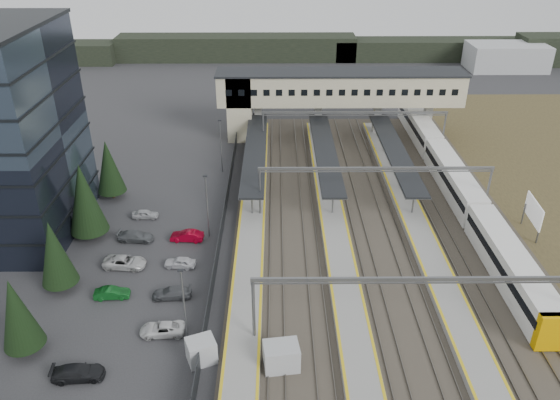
{
  "coord_description": "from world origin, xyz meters",
  "views": [
    {
      "loc": [
        0.03,
        -45.19,
        34.73
      ],
      "look_at": [
        0.44,
        11.66,
        4.0
      ],
      "focal_mm": 35.0,
      "sensor_mm": 36.0,
      "label": 1
    }
  ],
  "objects_px": {
    "footbridge": "(323,91)",
    "billboard": "(533,212)",
    "relay_cabin_near": "(281,357)",
    "relay_cabin_far": "(201,351)",
    "train": "(454,180)"
  },
  "relations": [
    {
      "from": "footbridge",
      "to": "billboard",
      "type": "distance_m",
      "value": 39.19
    },
    {
      "from": "relay_cabin_near",
      "to": "footbridge",
      "type": "height_order",
      "value": "footbridge"
    },
    {
      "from": "footbridge",
      "to": "relay_cabin_far",
      "type": "bearing_deg",
      "value": -105.22
    },
    {
      "from": "footbridge",
      "to": "billboard",
      "type": "height_order",
      "value": "footbridge"
    },
    {
      "from": "relay_cabin_near",
      "to": "footbridge",
      "type": "relative_size",
      "value": 0.08
    },
    {
      "from": "relay_cabin_far",
      "to": "footbridge",
      "type": "height_order",
      "value": "footbridge"
    },
    {
      "from": "relay_cabin_far",
      "to": "train",
      "type": "relative_size",
      "value": 0.05
    },
    {
      "from": "relay_cabin_far",
      "to": "train",
      "type": "xyz_separation_m",
      "value": [
        30.48,
        30.74,
        0.99
      ]
    },
    {
      "from": "footbridge",
      "to": "train",
      "type": "bearing_deg",
      "value": -52.69
    },
    {
      "from": "relay_cabin_far",
      "to": "footbridge",
      "type": "distance_m",
      "value": 54.45
    },
    {
      "from": "billboard",
      "to": "relay_cabin_far",
      "type": "bearing_deg",
      "value": -150.85
    },
    {
      "from": "relay_cabin_near",
      "to": "billboard",
      "type": "height_order",
      "value": "billboard"
    },
    {
      "from": "relay_cabin_near",
      "to": "train",
      "type": "height_order",
      "value": "train"
    },
    {
      "from": "relay_cabin_far",
      "to": "billboard",
      "type": "bearing_deg",
      "value": 29.15
    },
    {
      "from": "footbridge",
      "to": "billboard",
      "type": "bearing_deg",
      "value": -54.39
    }
  ]
}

